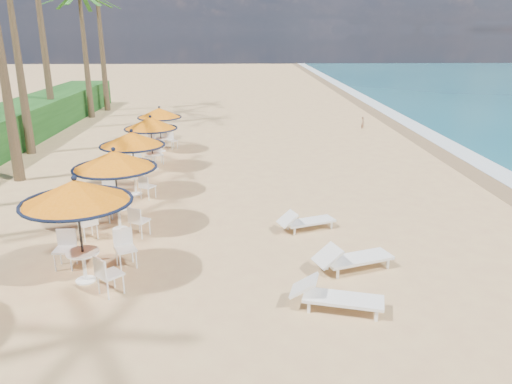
# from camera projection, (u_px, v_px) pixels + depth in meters

# --- Properties ---
(ground) EXTENTS (160.00, 160.00, 0.00)m
(ground) POSITION_uv_depth(u_px,v_px,m) (304.00, 287.00, 11.57)
(ground) COLOR tan
(ground) RESTS_ON ground
(foam_strip) EXTENTS (1.20, 140.00, 0.04)m
(foam_strip) POSITION_uv_depth(u_px,v_px,m) (492.00, 169.00, 21.35)
(foam_strip) COLOR white
(foam_strip) RESTS_ON ground
(wetsand_band) EXTENTS (1.40, 140.00, 0.02)m
(wetsand_band) POSITION_uv_depth(u_px,v_px,m) (471.00, 169.00, 21.32)
(wetsand_band) COLOR olive
(wetsand_band) RESTS_ON ground
(station_0) EXTENTS (2.51, 2.51, 2.62)m
(station_0) POSITION_uv_depth(u_px,v_px,m) (80.00, 204.00, 11.31)
(station_0) COLOR black
(station_0) RESTS_ON ground
(station_1) EXTENTS (2.42, 2.42, 2.52)m
(station_1) POSITION_uv_depth(u_px,v_px,m) (114.00, 170.00, 14.32)
(station_1) COLOR black
(station_1) RESTS_ON ground
(station_2) EXTENTS (2.30, 2.30, 2.40)m
(station_2) POSITION_uv_depth(u_px,v_px,m) (132.00, 145.00, 17.48)
(station_2) COLOR black
(station_2) RESTS_ON ground
(station_3) EXTENTS (2.22, 2.25, 2.32)m
(station_3) POSITION_uv_depth(u_px,v_px,m) (150.00, 130.00, 20.91)
(station_3) COLOR black
(station_3) RESTS_ON ground
(station_4) EXTENTS (2.13, 2.13, 2.22)m
(station_4) POSITION_uv_depth(u_px,v_px,m) (160.00, 118.00, 24.10)
(station_4) COLOR black
(station_4) RESTS_ON ground
(lounger_near) EXTENTS (2.06, 1.11, 0.70)m
(lounger_near) POSITION_uv_depth(u_px,v_px,m) (334.00, 296.00, 10.55)
(lounger_near) COLOR white
(lounger_near) RESTS_ON ground
(lounger_mid) EXTENTS (2.12, 1.27, 0.73)m
(lounger_mid) POSITION_uv_depth(u_px,v_px,m) (351.00, 258.00, 12.28)
(lounger_mid) COLOR white
(lounger_mid) RESTS_ON ground
(lounger_far) EXTENTS (1.83, 1.12, 0.63)m
(lounger_far) POSITION_uv_depth(u_px,v_px,m) (305.00, 221.00, 14.79)
(lounger_far) COLOR white
(lounger_far) RESTS_ON ground
(palm_6) EXTENTS (5.00, 5.00, 8.08)m
(palm_6) POSITION_uv_depth(u_px,v_px,m) (80.00, 2.00, 31.73)
(palm_6) COLOR brown
(palm_6) RESTS_ON ground
(person) EXTENTS (0.26, 0.34, 0.82)m
(person) POSITION_uv_depth(u_px,v_px,m) (363.00, 123.00, 29.78)
(person) COLOR #95684C
(person) RESTS_ON ground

